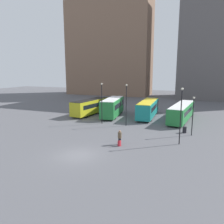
# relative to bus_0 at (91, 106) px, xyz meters

# --- Properties ---
(ground_plane) EXTENTS (160.00, 160.00, 0.00)m
(ground_plane) POSITION_rel_bus_0_xyz_m (8.45, -19.53, -1.59)
(ground_plane) COLOR #56565B
(building_block_left) EXTENTS (29.42, 11.37, 32.23)m
(building_block_left) POSITION_rel_bus_0_xyz_m (-10.97, 36.74, 14.53)
(building_block_left) COLOR #7F604C
(building_block_left) RESTS_ON ground_plane
(bus_0) EXTENTS (3.53, 10.10, 2.92)m
(bus_0) POSITION_rel_bus_0_xyz_m (0.00, 0.00, 0.00)
(bus_0) COLOR gold
(bus_0) RESTS_ON ground_plane
(bus_1) EXTENTS (3.87, 9.83, 3.28)m
(bus_1) POSITION_rel_bus_0_xyz_m (4.55, 0.16, 0.18)
(bus_1) COLOR #237A38
(bus_1) RESTS_ON ground_plane
(bus_2) EXTENTS (2.98, 10.45, 2.97)m
(bus_2) POSITION_rel_bus_0_xyz_m (10.97, 1.40, 0.03)
(bus_2) COLOR #19847F
(bus_2) RESTS_ON ground_plane
(bus_3) EXTENTS (3.78, 12.58, 2.76)m
(bus_3) POSITION_rel_bus_0_xyz_m (16.92, 1.07, -0.07)
(bus_3) COLOR #237A38
(bus_3) RESTS_ON ground_plane
(traveler) EXTENTS (0.52, 0.52, 1.68)m
(traveler) POSITION_rel_bus_0_xyz_m (11.26, -14.97, -0.59)
(traveler) COLOR black
(traveler) RESTS_ON ground_plane
(suitcase) EXTENTS (0.33, 0.37, 0.91)m
(suitcase) POSITION_rel_bus_0_xyz_m (11.40, -15.47, -1.27)
(suitcase) COLOR #B7232D
(suitcase) RESTS_ON ground_plane
(lamp_post_0) EXTENTS (0.28, 0.28, 6.46)m
(lamp_post_0) POSITION_rel_bus_0_xyz_m (5.21, -6.32, 2.16)
(lamp_post_0) COLOR black
(lamp_post_0) RESTS_ON ground_plane
(lamp_post_1) EXTENTS (0.28, 0.28, 5.09)m
(lamp_post_1) POSITION_rel_bus_0_xyz_m (18.81, -8.14, 1.44)
(lamp_post_1) COLOR black
(lamp_post_1) RESTS_ON ground_plane
(lamp_post_2) EXTENTS (0.28, 0.28, 6.37)m
(lamp_post_2) POSITION_rel_bus_0_xyz_m (9.24, -6.25, 2.11)
(lamp_post_2) COLOR black
(lamp_post_2) RESTS_ON ground_plane
(lamp_post_3) EXTENTS (0.28, 0.28, 6.48)m
(lamp_post_3) POSITION_rel_bus_0_xyz_m (17.59, -12.38, 2.17)
(lamp_post_3) COLOR black
(lamp_post_3) RESTS_ON ground_plane
(trash_bin) EXTENTS (0.52, 0.52, 0.85)m
(trash_bin) POSITION_rel_bus_0_xyz_m (17.88, -7.20, -1.16)
(trash_bin) COLOR black
(trash_bin) RESTS_ON ground_plane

